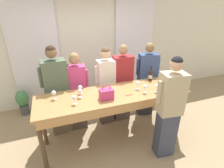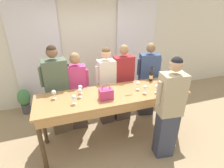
{
  "view_description": "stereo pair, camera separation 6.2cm",
  "coord_description": "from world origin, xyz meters",
  "px_view_note": "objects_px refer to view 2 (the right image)",
  "views": [
    {
      "loc": [
        -0.94,
        -2.56,
        2.49
      ],
      "look_at": [
        0.0,
        0.08,
        1.19
      ],
      "focal_mm": 28.0,
      "sensor_mm": 36.0,
      "label": 1
    },
    {
      "loc": [
        -0.88,
        -2.58,
        2.49
      ],
      "look_at": [
        0.0,
        0.08,
        1.19
      ],
      "focal_mm": 28.0,
      "sensor_mm": 36.0,
      "label": 2
    }
  ],
  "objects_px": {
    "wine_glass_front_right": "(157,87)",
    "wine_glass_front_left": "(54,92)",
    "host_pouring": "(169,110)",
    "wine_bottle": "(151,75)",
    "guest_navy_coat": "(148,81)",
    "guest_cream_sweater": "(107,86)",
    "potted_plant": "(24,100)",
    "handbag": "(106,94)",
    "wine_glass_center_mid": "(138,84)",
    "guest_olive_jacket": "(58,92)",
    "tasting_bar": "(114,100)",
    "wine_glass_center_right": "(80,87)",
    "guest_pink_top": "(78,91)",
    "wine_glass_center_left": "(145,87)",
    "wine_glass_front_mid": "(74,97)",
    "guest_striped_shirt": "(123,84)",
    "wine_glass_back_left": "(80,91)"
  },
  "relations": [
    {
      "from": "wine_glass_center_mid",
      "to": "potted_plant",
      "type": "bearing_deg",
      "value": 145.05
    },
    {
      "from": "wine_glass_center_mid",
      "to": "guest_olive_jacket",
      "type": "height_order",
      "value": "guest_olive_jacket"
    },
    {
      "from": "wine_glass_center_right",
      "to": "guest_navy_coat",
      "type": "distance_m",
      "value": 1.66
    },
    {
      "from": "wine_glass_center_right",
      "to": "wine_glass_center_mid",
      "type": "bearing_deg",
      "value": -10.1
    },
    {
      "from": "wine_glass_front_mid",
      "to": "potted_plant",
      "type": "height_order",
      "value": "wine_glass_front_mid"
    },
    {
      "from": "wine_glass_center_mid",
      "to": "potted_plant",
      "type": "xyz_separation_m",
      "value": [
        -2.22,
        1.55,
        -0.79
      ]
    },
    {
      "from": "wine_glass_front_mid",
      "to": "guest_olive_jacket",
      "type": "relative_size",
      "value": 0.09
    },
    {
      "from": "wine_glass_front_right",
      "to": "wine_glass_center_right",
      "type": "relative_size",
      "value": 1.0
    },
    {
      "from": "host_pouring",
      "to": "wine_glass_front_right",
      "type": "bearing_deg",
      "value": 88.81
    },
    {
      "from": "wine_glass_front_right",
      "to": "guest_olive_jacket",
      "type": "xyz_separation_m",
      "value": [
        -1.68,
        0.82,
        -0.23
      ]
    },
    {
      "from": "tasting_bar",
      "to": "guest_olive_jacket",
      "type": "bearing_deg",
      "value": 145.34
    },
    {
      "from": "guest_navy_coat",
      "to": "host_pouring",
      "type": "xyz_separation_m",
      "value": [
        -0.31,
        -1.24,
        0.04
      ]
    },
    {
      "from": "tasting_bar",
      "to": "handbag",
      "type": "height_order",
      "value": "handbag"
    },
    {
      "from": "handbag",
      "to": "guest_navy_coat",
      "type": "height_order",
      "value": "guest_navy_coat"
    },
    {
      "from": "guest_striped_shirt",
      "to": "wine_glass_center_mid",
      "type": "bearing_deg",
      "value": -85.71
    },
    {
      "from": "wine_glass_front_left",
      "to": "host_pouring",
      "type": "relative_size",
      "value": 0.09
    },
    {
      "from": "wine_glass_center_mid",
      "to": "guest_pink_top",
      "type": "xyz_separation_m",
      "value": [
        -1.03,
        0.6,
        -0.28
      ]
    },
    {
      "from": "wine_glass_front_right",
      "to": "guest_olive_jacket",
      "type": "height_order",
      "value": "guest_olive_jacket"
    },
    {
      "from": "wine_glass_front_mid",
      "to": "wine_glass_center_left",
      "type": "relative_size",
      "value": 1.0
    },
    {
      "from": "tasting_bar",
      "to": "wine_glass_back_left",
      "type": "height_order",
      "value": "wine_glass_back_left"
    },
    {
      "from": "wine_glass_front_right",
      "to": "wine_glass_center_right",
      "type": "xyz_separation_m",
      "value": [
        -1.29,
        0.4,
        -0.0
      ]
    },
    {
      "from": "wine_glass_center_right",
      "to": "guest_olive_jacket",
      "type": "height_order",
      "value": "guest_olive_jacket"
    },
    {
      "from": "wine_glass_front_mid",
      "to": "wine_glass_front_right",
      "type": "distance_m",
      "value": 1.44
    },
    {
      "from": "tasting_bar",
      "to": "guest_navy_coat",
      "type": "bearing_deg",
      "value": 31.92
    },
    {
      "from": "wine_glass_front_right",
      "to": "wine_glass_front_left",
      "type": "bearing_deg",
      "value": 168.61
    },
    {
      "from": "handbag",
      "to": "guest_cream_sweater",
      "type": "relative_size",
      "value": 0.15
    },
    {
      "from": "wine_glass_center_right",
      "to": "guest_striped_shirt",
      "type": "height_order",
      "value": "guest_striped_shirt"
    },
    {
      "from": "wine_glass_front_mid",
      "to": "host_pouring",
      "type": "height_order",
      "value": "host_pouring"
    },
    {
      "from": "wine_glass_front_mid",
      "to": "handbag",
      "type": "bearing_deg",
      "value": -0.95
    },
    {
      "from": "wine_bottle",
      "to": "host_pouring",
      "type": "relative_size",
      "value": 0.17
    },
    {
      "from": "handbag",
      "to": "wine_glass_center_mid",
      "type": "xyz_separation_m",
      "value": [
        0.66,
        0.15,
        0.02
      ]
    },
    {
      "from": "guest_navy_coat",
      "to": "host_pouring",
      "type": "height_order",
      "value": "host_pouring"
    },
    {
      "from": "guest_striped_shirt",
      "to": "wine_bottle",
      "type": "bearing_deg",
      "value": -34.34
    },
    {
      "from": "tasting_bar",
      "to": "wine_bottle",
      "type": "height_order",
      "value": "wine_bottle"
    },
    {
      "from": "guest_cream_sweater",
      "to": "host_pouring",
      "type": "relative_size",
      "value": 0.95
    },
    {
      "from": "wine_glass_center_left",
      "to": "guest_striped_shirt",
      "type": "height_order",
      "value": "guest_striped_shirt"
    },
    {
      "from": "wine_glass_center_left",
      "to": "potted_plant",
      "type": "height_order",
      "value": "wine_glass_center_left"
    },
    {
      "from": "guest_cream_sweater",
      "to": "potted_plant",
      "type": "distance_m",
      "value": 2.1
    },
    {
      "from": "wine_glass_front_left",
      "to": "guest_pink_top",
      "type": "xyz_separation_m",
      "value": [
        0.44,
        0.47,
        -0.28
      ]
    },
    {
      "from": "guest_navy_coat",
      "to": "handbag",
      "type": "bearing_deg",
      "value": -148.18
    },
    {
      "from": "tasting_bar",
      "to": "wine_glass_front_left",
      "type": "relative_size",
      "value": 17.19
    },
    {
      "from": "wine_glass_center_left",
      "to": "guest_pink_top",
      "type": "distance_m",
      "value": 1.36
    },
    {
      "from": "guest_olive_jacket",
      "to": "guest_pink_top",
      "type": "distance_m",
      "value": 0.39
    },
    {
      "from": "wine_glass_center_mid",
      "to": "wine_bottle",
      "type": "bearing_deg",
      "value": 32.94
    },
    {
      "from": "wine_glass_center_mid",
      "to": "wine_glass_front_mid",
      "type": "bearing_deg",
      "value": -173.17
    },
    {
      "from": "wine_bottle",
      "to": "guest_navy_coat",
      "type": "height_order",
      "value": "guest_navy_coat"
    },
    {
      "from": "guest_olive_jacket",
      "to": "guest_cream_sweater",
      "type": "xyz_separation_m",
      "value": [
        1.0,
        0.0,
        -0.04
      ]
    },
    {
      "from": "guest_navy_coat",
      "to": "wine_glass_front_mid",
      "type": "bearing_deg",
      "value": -156.8
    },
    {
      "from": "guest_navy_coat",
      "to": "wine_glass_center_left",
      "type": "bearing_deg",
      "value": -123.17
    },
    {
      "from": "handbag",
      "to": "guest_navy_coat",
      "type": "distance_m",
      "value": 1.45
    }
  ]
}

